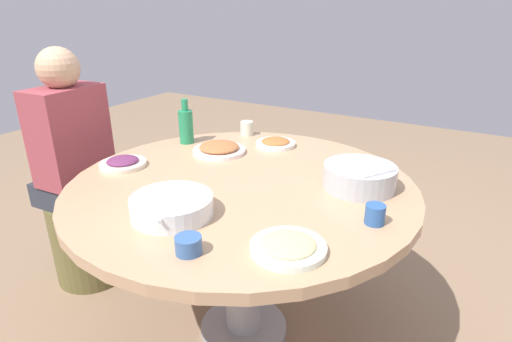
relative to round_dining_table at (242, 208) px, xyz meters
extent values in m
plane|color=#886C52|center=(0.00, 0.00, -0.62)|extent=(8.00, 8.00, 0.00)
cylinder|color=#99999E|center=(0.00, 0.00, -0.61)|extent=(0.39, 0.39, 0.03)
cylinder|color=#99999E|center=(0.00, 0.00, -0.26)|extent=(0.16, 0.16, 0.67)
cylinder|color=tan|center=(0.00, 0.00, 0.10)|extent=(1.35, 1.35, 0.04)
cylinder|color=#B2B5BA|center=(-0.41, -0.17, 0.16)|extent=(0.27, 0.27, 0.09)
ellipsoid|color=white|center=(-0.41, -0.17, 0.17)|extent=(0.22, 0.22, 0.10)
cube|color=white|center=(-0.47, -0.14, 0.21)|extent=(0.13, 0.16, 0.01)
cylinder|color=white|center=(0.05, 0.35, 0.15)|extent=(0.27, 0.27, 0.07)
cylinder|color=black|center=(0.05, 0.35, 0.15)|extent=(0.24, 0.24, 0.05)
cylinder|color=silver|center=(0.05, 0.35, 0.17)|extent=(0.15, 0.27, 0.01)
cylinder|color=white|center=(0.09, -0.45, 0.13)|extent=(0.19, 0.19, 0.02)
ellipsoid|color=#A86230|center=(0.09, -0.45, 0.14)|extent=(0.14, 0.14, 0.03)
cylinder|color=white|center=(0.27, -0.23, 0.13)|extent=(0.24, 0.24, 0.02)
ellipsoid|color=#A36237|center=(0.27, -0.23, 0.15)|extent=(0.18, 0.18, 0.04)
cylinder|color=#EDE5CB|center=(0.52, 0.12, 0.13)|extent=(0.20, 0.20, 0.02)
ellipsoid|color=#652A53|center=(0.52, 0.12, 0.14)|extent=(0.13, 0.13, 0.03)
cylinder|color=white|center=(-0.37, 0.35, 0.13)|extent=(0.22, 0.22, 0.02)
ellipsoid|color=#D3BC82|center=(-0.37, 0.35, 0.14)|extent=(0.16, 0.16, 0.03)
cylinder|color=#248856|center=(0.49, -0.27, 0.20)|extent=(0.07, 0.07, 0.16)
cylinder|color=#248856|center=(0.49, -0.27, 0.31)|extent=(0.03, 0.03, 0.06)
cylinder|color=#365C9A|center=(-0.14, 0.49, 0.14)|extent=(0.08, 0.08, 0.05)
cylinder|color=silver|center=(0.30, -0.54, 0.15)|extent=(0.07, 0.07, 0.07)
cylinder|color=#2B5699|center=(-0.54, 0.07, 0.15)|extent=(0.06, 0.06, 0.06)
cylinder|color=brown|center=(0.94, 0.06, -0.40)|extent=(0.36, 0.36, 0.45)
cube|color=#2D333D|center=(0.94, 0.06, -0.11)|extent=(0.36, 0.34, 0.12)
cube|color=#993E47|center=(0.94, 0.06, 0.18)|extent=(0.22, 0.35, 0.46)
sphere|color=tan|center=(0.94, 0.06, 0.49)|extent=(0.19, 0.19, 0.19)
camera|label=1|loc=(-0.79, 1.24, 0.76)|focal=28.89mm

